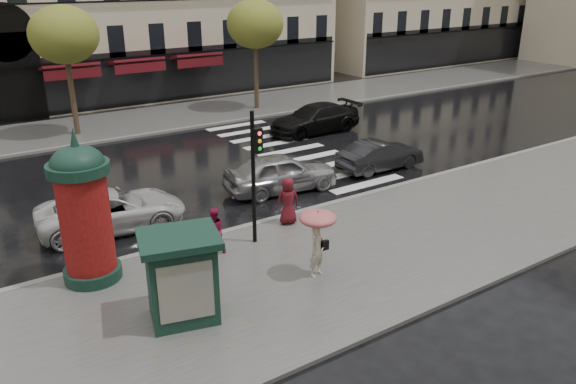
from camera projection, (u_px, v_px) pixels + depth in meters
ground at (303, 262)px, 16.79m from camera, size 160.00×160.00×0.00m
near_sidewalk at (313, 267)px, 16.38m from camera, size 90.00×7.00×0.12m
far_sidewalk at (110, 125)px, 31.52m from camera, size 90.00×6.00×0.12m
near_kerb at (253, 225)px, 19.10m from camera, size 90.00×0.25×0.14m
far_kerb at (127, 137)px, 29.18m from camera, size 90.00×0.25×0.14m
zebra_crossing at (291, 150)px, 27.32m from camera, size 3.60×11.75×0.01m
tree_far_left at (64, 35)px, 27.84m from camera, size 3.40×3.40×6.64m
tree_far_right at (255, 24)px, 33.49m from camera, size 3.40×3.40×6.64m
woman_umbrella at (318, 233)px, 15.37m from camera, size 1.04×1.04×2.00m
woman_red at (214, 231)px, 16.83m from camera, size 0.78×0.64×1.47m
man_burgundy at (288, 201)px, 18.84m from camera, size 0.90×0.70×1.62m
morris_column at (84, 210)px, 14.95m from camera, size 1.61×1.61×4.34m
traffic_light at (255, 166)px, 16.83m from camera, size 0.29×0.41×4.22m
newsstand at (182, 276)px, 13.50m from camera, size 2.20×1.99×2.25m
car_silver at (281, 172)px, 22.01m from camera, size 4.70×2.36×1.54m
car_darkgrey at (380, 155)px, 24.44m from camera, size 3.99×1.45×1.31m
car_white at (112, 210)px, 18.76m from camera, size 5.07×2.80×1.34m
car_black at (315, 119)px, 30.11m from camera, size 5.19×2.13×1.50m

